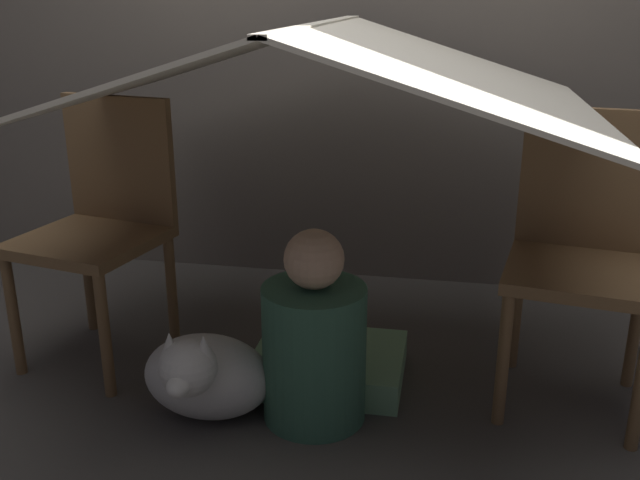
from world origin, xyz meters
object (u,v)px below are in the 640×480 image
object	(u,v)px
dog	(204,375)
chair_left	(102,218)
person_front	(314,343)
chair_right	(584,247)

from	to	relation	value
dog	chair_left	bearing A→B (deg)	142.12
chair_left	person_front	world-z (taller)	chair_left
chair_left	chair_right	xyz separation A→B (m)	(1.54, 0.00, 0.00)
chair_right	dog	world-z (taller)	chair_right
chair_right	person_front	xyz separation A→B (m)	(-0.76, -0.28, -0.25)
chair_right	dog	bearing A→B (deg)	-151.41
chair_right	person_front	size ratio (longest dim) A/B	1.50
person_front	chair_left	bearing A→B (deg)	159.88
chair_right	person_front	bearing A→B (deg)	-149.62
chair_left	dog	xyz separation A→B (m)	(0.47, -0.36, -0.34)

